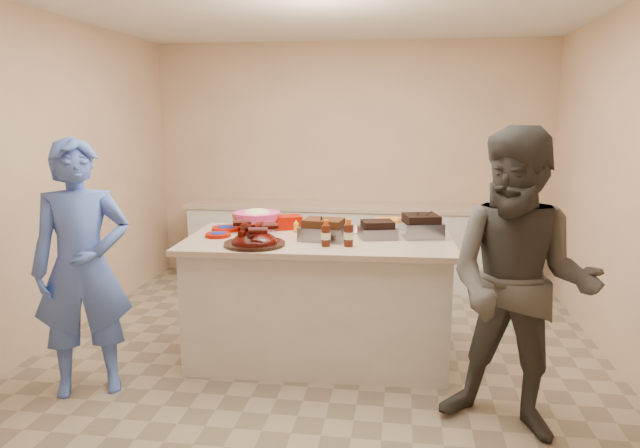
# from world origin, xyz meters

# --- Properties ---
(room) EXTENTS (4.50, 5.00, 2.70)m
(room) POSITION_xyz_m (0.00, 0.00, 0.00)
(room) COLOR #DCB68F
(room) RESTS_ON ground
(back_counter) EXTENTS (3.60, 0.64, 0.90)m
(back_counter) POSITION_xyz_m (0.00, 2.20, 0.45)
(back_counter) COLOR silver
(back_counter) RESTS_ON ground
(island) EXTENTS (2.07, 1.15, 0.96)m
(island) POSITION_xyz_m (0.00, 0.14, 0.00)
(island) COLOR silver
(island) RESTS_ON ground
(rib_platter) EXTENTS (0.55, 0.55, 0.18)m
(rib_platter) POSITION_xyz_m (-0.42, -0.17, 0.96)
(rib_platter) COLOR #450702
(rib_platter) RESTS_ON island
(pulled_pork_tray) EXTENTS (0.37, 0.30, 0.10)m
(pulled_pork_tray) POSITION_xyz_m (0.04, 0.09, 0.96)
(pulled_pork_tray) COLOR #47230F
(pulled_pork_tray) RESTS_ON island
(brisket_tray) EXTENTS (0.32, 0.29, 0.08)m
(brisket_tray) POSITION_xyz_m (0.44, 0.21, 0.96)
(brisket_tray) COLOR black
(brisket_tray) RESTS_ON island
(roasting_pan) EXTENTS (0.36, 0.36, 0.12)m
(roasting_pan) POSITION_xyz_m (0.77, 0.31, 0.96)
(roasting_pan) COLOR gray
(roasting_pan) RESTS_ON island
(coleslaw_bowl) EXTENTS (0.39, 0.39, 0.26)m
(coleslaw_bowl) POSITION_xyz_m (-0.54, 0.35, 0.96)
(coleslaw_bowl) COLOR #EE3687
(coleslaw_bowl) RESTS_ON island
(sausage_plate) EXTENTS (0.29, 0.29, 0.05)m
(sausage_plate) POSITION_xyz_m (0.14, 0.38, 0.96)
(sausage_plate) COLOR silver
(sausage_plate) RESTS_ON island
(mac_cheese_dish) EXTENTS (0.35, 0.27, 0.09)m
(mac_cheese_dish) POSITION_xyz_m (0.55, 0.59, 0.96)
(mac_cheese_dish) COLOR orange
(mac_cheese_dish) RESTS_ON island
(bbq_bottle_a) EXTENTS (0.07, 0.07, 0.19)m
(bbq_bottle_a) POSITION_xyz_m (0.09, -0.13, 0.96)
(bbq_bottle_a) COLOR #3B150A
(bbq_bottle_a) RESTS_ON island
(bbq_bottle_b) EXTENTS (0.07, 0.07, 0.20)m
(bbq_bottle_b) POSITION_xyz_m (0.25, -0.10, 0.96)
(bbq_bottle_b) COLOR #3B150A
(bbq_bottle_b) RESTS_ON island
(mustard_bottle) EXTENTS (0.04, 0.04, 0.11)m
(mustard_bottle) POSITION_xyz_m (-0.21, 0.30, 0.96)
(mustard_bottle) COLOR #EFA61B
(mustard_bottle) RESTS_ON island
(sauce_bowl) EXTENTS (0.14, 0.05, 0.14)m
(sauce_bowl) POSITION_xyz_m (-0.10, 0.34, 0.96)
(sauce_bowl) COLOR silver
(sauce_bowl) RESTS_ON island
(plate_stack_large) EXTENTS (0.24, 0.24, 0.03)m
(plate_stack_large) POSITION_xyz_m (-0.79, 0.32, 0.96)
(plate_stack_large) COLOR #930C00
(plate_stack_large) RESTS_ON island
(plate_stack_small) EXTENTS (0.20, 0.20, 0.03)m
(plate_stack_small) POSITION_xyz_m (-0.78, 0.08, 0.96)
(plate_stack_small) COLOR #930C00
(plate_stack_small) RESTS_ON island
(plastic_cup) EXTENTS (0.11, 0.10, 0.11)m
(plastic_cup) POSITION_xyz_m (-0.75, 0.54, 0.96)
(plastic_cup) COLOR #A24613
(plastic_cup) RESTS_ON island
(basket_stack) EXTENTS (0.26, 0.23, 0.11)m
(basket_stack) POSITION_xyz_m (-0.31, 0.47, 0.96)
(basket_stack) COLOR #930C00
(basket_stack) RESTS_ON island
(guest_blue) EXTENTS (1.34, 1.85, 0.42)m
(guest_blue) POSITION_xyz_m (-1.49, -0.65, 0.00)
(guest_blue) COLOR #4C6ED2
(guest_blue) RESTS_ON ground
(guest_gray) EXTENTS (1.51, 2.03, 0.69)m
(guest_gray) POSITION_xyz_m (1.31, -0.77, 0.00)
(guest_gray) COLOR #4E4C46
(guest_gray) RESTS_ON ground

